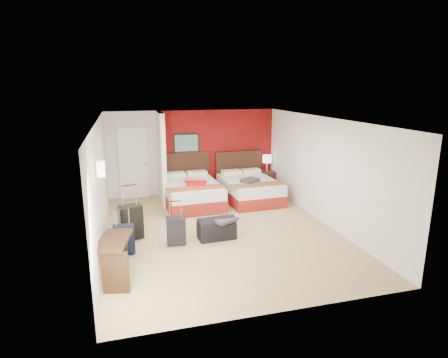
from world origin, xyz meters
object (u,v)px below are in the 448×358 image
object	(u,v)px
desk	(116,260)
table_lamp	(267,163)
bed_left	(191,194)
suitcase_navy	(124,240)
duffel_bag	(217,229)
suitcase_charcoal	(176,232)
suitcase_black	(131,223)
red_suitcase_open	(195,182)
nightstand	(267,181)
bed_right	(250,190)

from	to	relation	value
desk	table_lamp	bearing A→B (deg)	57.80
bed_left	desk	size ratio (longest dim) A/B	2.27
suitcase_navy	duffel_bag	bearing A→B (deg)	6.33
bed_left	table_lamp	bearing A→B (deg)	15.48
bed_left	desk	world-z (taller)	desk
suitcase_charcoal	desk	distance (m)	1.70
suitcase_black	duffel_bag	distance (m)	1.83
red_suitcase_open	duffel_bag	bearing A→B (deg)	-73.54
duffel_bag	desk	world-z (taller)	desk
bed_left	suitcase_charcoal	world-z (taller)	bed_left
bed_left	suitcase_navy	bearing A→B (deg)	-125.91
red_suitcase_open	table_lamp	world-z (taller)	table_lamp
nightstand	desk	world-z (taller)	desk
bed_left	nightstand	world-z (taller)	bed_left
nightstand	duffel_bag	xyz separation A→B (m)	(-2.44, -3.27, -0.11)
bed_right	suitcase_black	bearing A→B (deg)	-152.16
nightstand	duffel_bag	bearing A→B (deg)	-129.88
duffel_bag	desk	bearing A→B (deg)	-150.50
bed_right	table_lamp	bearing A→B (deg)	41.64
red_suitcase_open	table_lamp	bearing A→B (deg)	37.12
nightstand	suitcase_navy	xyz separation A→B (m)	(-4.36, -3.54, -0.03)
bed_left	duffel_bag	world-z (taller)	bed_left
red_suitcase_open	duffel_bag	world-z (taller)	red_suitcase_open
red_suitcase_open	suitcase_black	world-z (taller)	suitcase_black
bed_left	nightstand	distance (m)	2.65
bed_right	suitcase_navy	xyz separation A→B (m)	(-3.51, -2.70, -0.02)
red_suitcase_open	desk	bearing A→B (deg)	-102.57
red_suitcase_open	suitcase_black	distance (m)	2.64
bed_left	desk	distance (m)	4.28
desk	nightstand	bearing A→B (deg)	57.80
bed_left	suitcase_navy	xyz separation A→B (m)	(-1.83, -2.74, -0.04)
suitcase_black	suitcase_charcoal	bearing A→B (deg)	-43.96
bed_right	desk	world-z (taller)	desk
nightstand	suitcase_navy	bearing A→B (deg)	-144.12
bed_right	suitcase_navy	bearing A→B (deg)	-145.27
suitcase_charcoal	suitcase_navy	world-z (taller)	suitcase_charcoal
table_lamp	suitcase_black	distance (m)	5.09
nightstand	suitcase_charcoal	distance (m)	4.74
desk	suitcase_charcoal	bearing A→B (deg)	57.90
bed_left	table_lamp	xyz separation A→B (m)	(2.53, 0.80, 0.55)
suitcase_navy	desk	xyz separation A→B (m)	(-0.14, -1.06, 0.11)
red_suitcase_open	suitcase_black	size ratio (longest dim) A/B	0.99
bed_right	nightstand	bearing A→B (deg)	41.64
bed_right	nightstand	size ratio (longest dim) A/B	3.28
suitcase_navy	desk	bearing A→B (deg)	-99.27
bed_right	table_lamp	size ratio (longest dim) A/B	3.95
suitcase_charcoal	duffel_bag	size ratio (longest dim) A/B	0.72
suitcase_charcoal	suitcase_black	bearing A→B (deg)	151.72
suitcase_navy	red_suitcase_open	bearing A→B (deg)	52.23
nightstand	suitcase_black	world-z (taller)	suitcase_black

